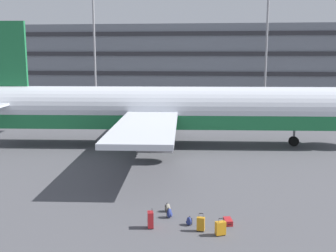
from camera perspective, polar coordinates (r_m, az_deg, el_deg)
ground_plane at (r=37.36m, az=-2.34°, el=-2.92°), size 600.00×600.00×0.00m
terminal_structure at (r=79.65m, az=1.96°, el=8.85°), size 151.89×16.49×13.64m
airliner at (r=37.53m, az=-1.04°, el=2.28°), size 37.83×30.44×11.34m
light_mast_left at (r=70.01m, az=-10.35°, el=13.14°), size 1.80×0.50×21.46m
light_mast_center_left at (r=68.07m, az=13.74°, el=13.40°), size 1.80×0.50×22.10m
suitcase_navy at (r=19.64m, az=7.37°, el=-14.01°), size 0.53×0.41×0.88m
suitcase_small at (r=20.22m, az=-2.48°, el=-12.96°), size 0.35×0.43×0.97m
suitcase_silver at (r=20.97m, az=8.40°, el=-13.11°), size 0.48×0.74×0.27m
suitcase_red at (r=19.96m, az=4.61°, el=-13.51°), size 0.39×0.26×0.88m
backpack_orange at (r=21.46m, az=0.22°, el=-12.14°), size 0.32×0.40×0.55m
backpack_upright at (r=22.24m, az=-0.01°, el=-11.40°), size 0.35×0.42×0.50m
backpack_laid_flat at (r=20.64m, az=2.95°, el=-13.20°), size 0.37×0.43×0.47m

